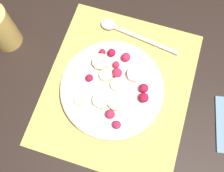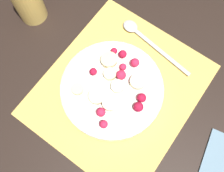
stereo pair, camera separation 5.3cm
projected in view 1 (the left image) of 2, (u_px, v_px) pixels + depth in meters
The scene contains 5 objects.
ground_plane at pixel (118, 88), 0.58m from camera, with size 3.00×3.00×0.00m, color black.
placemat at pixel (118, 87), 0.58m from camera, with size 0.38×0.33×0.01m.
fruit_bowl at pixel (112, 88), 0.55m from camera, with size 0.23×0.23×0.05m.
spoon at pixel (123, 30), 0.62m from camera, with size 0.05×0.21×0.01m.
drinking_glass at pixel (0, 28), 0.57m from camera, with size 0.07×0.07×0.11m.
Camera 1 is at (-0.17, -0.04, 0.55)m, focal length 40.00 mm.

